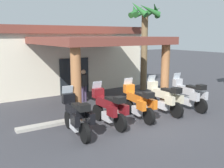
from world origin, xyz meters
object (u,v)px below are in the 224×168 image
(motel_building, at_px, (59,56))
(motorcycle_orange, at_px, (139,103))
(motorcycle_maroon, at_px, (109,108))
(motorcycle_cream, at_px, (164,98))
(motorcycle_black, at_px, (76,116))
(motorcycle_silver, at_px, (189,95))
(pedestrian, at_px, (84,83))
(palm_tree_near_portico, at_px, (144,27))

(motel_building, distance_m, motorcycle_orange, 8.24)
(motel_building, height_order, motorcycle_maroon, motel_building)
(motel_building, height_order, motorcycle_cream, motel_building)
(motorcycle_black, xyz_separation_m, motorcycle_maroon, (1.45, 0.21, 0.00))
(motorcycle_orange, xyz_separation_m, motorcycle_silver, (2.90, -0.10, 0.00))
(pedestrian, bearing_deg, motorcycle_orange, 178.41)
(motorcycle_maroon, xyz_separation_m, motorcycle_cream, (2.90, 0.04, 0.00))
(motorcycle_black, xyz_separation_m, pedestrian, (2.31, 4.02, 0.28))
(motorcycle_maroon, bearing_deg, pedestrian, -13.82)
(motorcycle_silver, bearing_deg, motorcycle_black, 95.44)
(motorcycle_black, distance_m, pedestrian, 4.64)
(motorcycle_orange, bearing_deg, motel_building, 7.31)
(pedestrian, bearing_deg, motel_building, -15.57)
(motel_building, xyz_separation_m, motorcycle_cream, (1.65, -8.11, -1.35))
(motorcycle_cream, height_order, palm_tree_near_portico, palm_tree_near_portico)
(motorcycle_black, bearing_deg, motorcycle_maroon, -77.05)
(palm_tree_near_portico, bearing_deg, motorcycle_silver, -102.91)
(motorcycle_black, xyz_separation_m, motorcycle_cream, (4.35, 0.26, 0.00))
(motel_building, height_order, palm_tree_near_portico, palm_tree_near_portico)
(palm_tree_near_portico, bearing_deg, motorcycle_black, -145.26)
(motorcycle_black, bearing_deg, palm_tree_near_portico, -50.68)
(motorcycle_silver, height_order, palm_tree_near_portico, palm_tree_near_portico)
(motorcycle_cream, height_order, pedestrian, pedestrian)
(motorcycle_silver, bearing_deg, pedestrian, 46.03)
(pedestrian, bearing_deg, motorcycle_maroon, 156.84)
(motorcycle_cream, distance_m, palm_tree_near_portico, 6.07)
(motorcycle_black, relative_size, motorcycle_cream, 1.00)
(motorcycle_black, xyz_separation_m, motorcycle_silver, (5.80, 0.14, 0.00))
(motorcycle_orange, distance_m, motorcycle_cream, 1.45)
(motel_building, relative_size, motorcycle_cream, 4.93)
(motel_building, bearing_deg, motorcycle_orange, -89.39)
(motorcycle_black, bearing_deg, motel_building, -13.27)
(motorcycle_cream, xyz_separation_m, palm_tree_near_portico, (2.51, 4.50, 3.21))
(motel_building, xyz_separation_m, motorcycle_orange, (0.20, -8.13, -1.35))
(motorcycle_silver, bearing_deg, motorcycle_maroon, 93.09)
(motorcycle_silver, bearing_deg, palm_tree_near_portico, -8.85)
(motorcycle_black, distance_m, motorcycle_silver, 5.80)
(motel_building, distance_m, palm_tree_near_portico, 5.81)
(motorcycle_black, relative_size, pedestrian, 1.31)
(motorcycle_black, height_order, pedestrian, pedestrian)
(motorcycle_silver, bearing_deg, motorcycle_orange, 92.16)
(motorcycle_black, bearing_deg, motorcycle_orange, -80.78)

